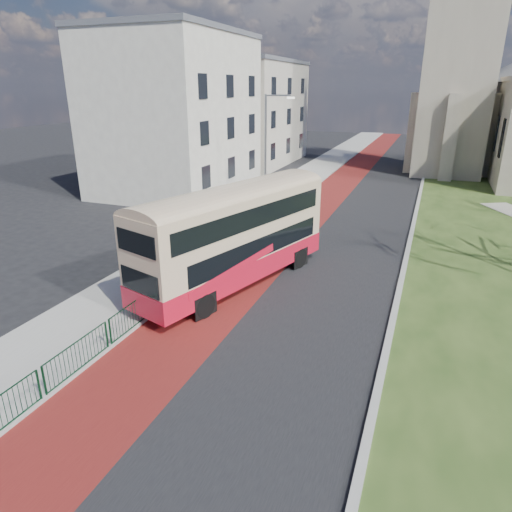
% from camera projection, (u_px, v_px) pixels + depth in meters
% --- Properties ---
extents(ground, '(160.00, 160.00, 0.00)m').
position_uv_depth(ground, '(213.00, 335.00, 16.81)').
color(ground, black).
rests_on(ground, ground).
extents(road_carriageway, '(9.00, 120.00, 0.01)m').
position_uv_depth(road_carriageway, '(350.00, 210.00, 33.78)').
color(road_carriageway, black).
rests_on(road_carriageway, ground).
extents(bus_lane, '(3.40, 120.00, 0.01)m').
position_uv_depth(bus_lane, '(315.00, 207.00, 34.69)').
color(bus_lane, '#591414').
rests_on(bus_lane, ground).
extents(pavement_west, '(4.00, 120.00, 0.12)m').
position_uv_depth(pavement_west, '(268.00, 202.00, 35.95)').
color(pavement_west, gray).
rests_on(pavement_west, ground).
extents(kerb_west, '(0.25, 120.00, 0.13)m').
position_uv_depth(kerb_west, '(292.00, 204.00, 35.28)').
color(kerb_west, '#999993').
rests_on(kerb_west, ground).
extents(kerb_east, '(0.25, 80.00, 0.13)m').
position_uv_depth(kerb_east, '(417.00, 208.00, 33.96)').
color(kerb_east, '#999993').
rests_on(kerb_east, ground).
extents(pedestrian_railing, '(0.07, 24.00, 1.12)m').
position_uv_depth(pedestrian_railing, '(193.00, 272.00, 21.11)').
color(pedestrian_railing, '#0B341C').
rests_on(pedestrian_railing, ground).
extents(street_block_near, '(10.30, 14.30, 13.00)m').
position_uv_depth(street_block_near, '(176.00, 113.00, 38.47)').
color(street_block_near, beige).
rests_on(street_block_near, ground).
extents(street_block_far, '(10.30, 16.30, 11.50)m').
position_uv_depth(street_block_far, '(247.00, 112.00, 52.72)').
color(street_block_far, '#B9AF9C').
rests_on(street_block_far, ground).
extents(streetlamp, '(2.13, 0.18, 8.00)m').
position_uv_depth(streetlamp, '(267.00, 146.00, 32.40)').
color(streetlamp, gray).
rests_on(streetlamp, pavement_west).
extents(bus, '(5.51, 10.84, 4.43)m').
position_uv_depth(bus, '(235.00, 232.00, 20.25)').
color(bus, red).
rests_on(bus, ground).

